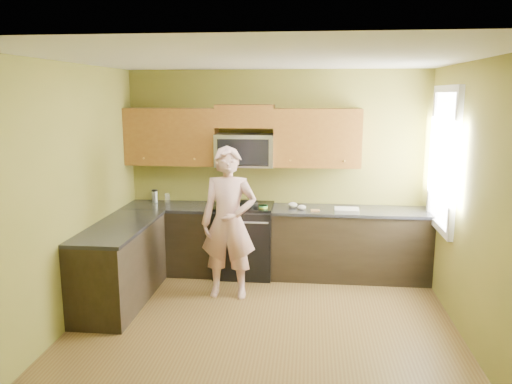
# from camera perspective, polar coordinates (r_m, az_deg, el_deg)

# --- Properties ---
(floor) EXTENTS (4.00, 4.00, 0.00)m
(floor) POSITION_cam_1_polar(r_m,az_deg,el_deg) (5.29, 0.66, -15.69)
(floor) COLOR brown
(floor) RESTS_ON ground
(ceiling) EXTENTS (4.00, 4.00, 0.00)m
(ceiling) POSITION_cam_1_polar(r_m,az_deg,el_deg) (4.73, 0.73, 14.92)
(ceiling) COLOR white
(ceiling) RESTS_ON ground
(wall_back) EXTENTS (4.00, 0.00, 4.00)m
(wall_back) POSITION_cam_1_polar(r_m,az_deg,el_deg) (6.80, 2.32, 2.34)
(wall_back) COLOR olive
(wall_back) RESTS_ON ground
(wall_front) EXTENTS (4.00, 0.00, 4.00)m
(wall_front) POSITION_cam_1_polar(r_m,az_deg,el_deg) (2.93, -3.12, -9.59)
(wall_front) COLOR olive
(wall_front) RESTS_ON ground
(wall_left) EXTENTS (0.00, 4.00, 4.00)m
(wall_left) POSITION_cam_1_polar(r_m,az_deg,el_deg) (5.40, -20.93, -0.68)
(wall_left) COLOR olive
(wall_left) RESTS_ON ground
(wall_right) EXTENTS (0.00, 4.00, 4.00)m
(wall_right) POSITION_cam_1_polar(r_m,az_deg,el_deg) (5.06, 23.89, -1.67)
(wall_right) COLOR olive
(wall_right) RESTS_ON ground
(cabinet_back_run) EXTENTS (4.00, 0.60, 0.88)m
(cabinet_back_run) POSITION_cam_1_polar(r_m,az_deg,el_deg) (6.71, 2.08, -5.76)
(cabinet_back_run) COLOR black
(cabinet_back_run) RESTS_ON floor
(cabinet_left_run) EXTENTS (0.60, 1.60, 0.88)m
(cabinet_left_run) POSITION_cam_1_polar(r_m,az_deg,el_deg) (6.04, -15.18, -8.07)
(cabinet_left_run) COLOR black
(cabinet_left_run) RESTS_ON floor
(countertop_back) EXTENTS (4.00, 0.62, 0.04)m
(countertop_back) POSITION_cam_1_polar(r_m,az_deg,el_deg) (6.58, 2.10, -1.95)
(countertop_back) COLOR black
(countertop_back) RESTS_ON cabinet_back_run
(countertop_left) EXTENTS (0.62, 1.60, 0.04)m
(countertop_left) POSITION_cam_1_polar(r_m,az_deg,el_deg) (5.91, -15.32, -3.86)
(countertop_left) COLOR black
(countertop_left) RESTS_ON cabinet_left_run
(stove) EXTENTS (0.76, 0.65, 0.95)m
(stove) POSITION_cam_1_polar(r_m,az_deg,el_deg) (6.71, -1.36, -5.44)
(stove) COLOR black
(stove) RESTS_ON floor
(microwave) EXTENTS (0.76, 0.40, 0.42)m
(microwave) POSITION_cam_1_polar(r_m,az_deg,el_deg) (6.62, -1.26, 2.99)
(microwave) COLOR silver
(microwave) RESTS_ON wall_back
(upper_cab_left) EXTENTS (1.22, 0.33, 0.75)m
(upper_cab_left) POSITION_cam_1_polar(r_m,az_deg,el_deg) (6.86, -9.46, 3.11)
(upper_cab_left) COLOR brown
(upper_cab_left) RESTS_ON wall_back
(upper_cab_right) EXTENTS (1.12, 0.33, 0.75)m
(upper_cab_right) POSITION_cam_1_polar(r_m,az_deg,el_deg) (6.60, 6.91, 2.88)
(upper_cab_right) COLOR brown
(upper_cab_right) RESTS_ON wall_back
(upper_cab_over_mw) EXTENTS (0.76, 0.33, 0.30)m
(upper_cab_over_mw) POSITION_cam_1_polar(r_m,az_deg,el_deg) (6.60, -1.24, 8.63)
(upper_cab_over_mw) COLOR brown
(upper_cab_over_mw) RESTS_ON wall_back
(window) EXTENTS (0.06, 1.06, 1.66)m
(window) POSITION_cam_1_polar(r_m,az_deg,el_deg) (6.14, 20.60, 3.52)
(window) COLOR white
(window) RESTS_ON wall_right
(woman) EXTENTS (0.66, 0.43, 1.79)m
(woman) POSITION_cam_1_polar(r_m,az_deg,el_deg) (5.90, -3.12, -3.53)
(woman) COLOR #CA6E65
(woman) RESTS_ON floor
(frying_pan) EXTENTS (0.29, 0.46, 0.06)m
(frying_pan) POSITION_cam_1_polar(r_m,az_deg,el_deg) (6.53, -0.85, -1.59)
(frying_pan) COLOR black
(frying_pan) RESTS_ON stove
(butter_tub) EXTENTS (0.14, 0.14, 0.08)m
(butter_tub) POSITION_cam_1_polar(r_m,az_deg,el_deg) (6.42, 0.83, -2.09)
(butter_tub) COLOR #CDD638
(butter_tub) RESTS_ON countertop_back
(toast_slice) EXTENTS (0.12, 0.12, 0.01)m
(toast_slice) POSITION_cam_1_polar(r_m,az_deg,el_deg) (6.41, 6.75, -2.12)
(toast_slice) COLOR #B27F47
(toast_slice) RESTS_ON countertop_back
(napkin_a) EXTENTS (0.14, 0.15, 0.06)m
(napkin_a) POSITION_cam_1_polar(r_m,az_deg,el_deg) (6.47, 5.23, -1.76)
(napkin_a) COLOR silver
(napkin_a) RESTS_ON countertop_back
(napkin_b) EXTENTS (0.12, 0.13, 0.07)m
(napkin_b) POSITION_cam_1_polar(r_m,az_deg,el_deg) (6.60, 4.20, -1.46)
(napkin_b) COLOR silver
(napkin_b) RESTS_ON countertop_back
(dish_towel) EXTENTS (0.31, 0.25, 0.05)m
(dish_towel) POSITION_cam_1_polar(r_m,az_deg,el_deg) (6.40, 10.28, -2.09)
(dish_towel) COLOR silver
(dish_towel) RESTS_ON countertop_back
(travel_mug) EXTENTS (0.09, 0.09, 0.17)m
(travel_mug) POSITION_cam_1_polar(r_m,az_deg,el_deg) (7.03, -11.41, -1.14)
(travel_mug) COLOR silver
(travel_mug) RESTS_ON countertop_back
(glass_b) EXTENTS (0.09, 0.09, 0.12)m
(glass_b) POSITION_cam_1_polar(r_m,az_deg,el_deg) (7.00, -10.05, -0.65)
(glass_b) COLOR silver
(glass_b) RESTS_ON countertop_back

